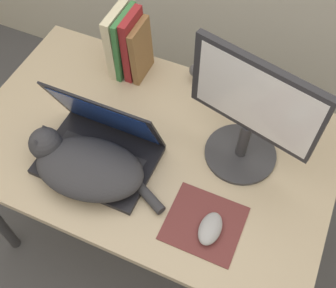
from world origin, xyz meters
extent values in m
cube|color=tan|center=(0.00, 0.39, 0.71)|extent=(1.24, 0.77, 0.03)
cylinder|color=#38383D|center=(-0.57, 0.72, 0.35)|extent=(0.04, 0.04, 0.70)
cylinder|color=#38383D|center=(0.57, 0.72, 0.35)|extent=(0.04, 0.04, 0.70)
cube|color=black|center=(-0.13, 0.25, 0.73)|extent=(0.37, 0.27, 0.02)
cube|color=#28282D|center=(-0.13, 0.24, 0.74)|extent=(0.30, 0.14, 0.00)
cube|color=black|center=(-0.13, 0.34, 0.87)|extent=(0.37, 0.10, 0.25)
cube|color=navy|center=(-0.13, 0.33, 0.87)|extent=(0.33, 0.09, 0.22)
ellipsoid|color=#333338|center=(-0.11, 0.19, 0.78)|extent=(0.38, 0.27, 0.11)
sphere|color=#333338|center=(-0.28, 0.20, 0.81)|extent=(0.11, 0.11, 0.11)
cone|color=#333338|center=(-0.29, 0.23, 0.85)|extent=(0.04, 0.04, 0.03)
cone|color=#333338|center=(-0.28, 0.17, 0.85)|extent=(0.04, 0.04, 0.03)
cylinder|color=#333338|center=(0.08, 0.20, 0.74)|extent=(0.14, 0.09, 0.03)
cylinder|color=#333338|center=(0.29, 0.47, 0.73)|extent=(0.24, 0.24, 0.01)
cylinder|color=#333338|center=(0.29, 0.47, 0.81)|extent=(0.04, 0.04, 0.14)
cube|color=#28282D|center=(0.29, 0.47, 1.02)|extent=(0.40, 0.12, 0.27)
cube|color=white|center=(0.30, 0.46, 1.02)|extent=(0.36, 0.09, 0.23)
cube|color=brown|center=(0.27, 0.19, 0.73)|extent=(0.23, 0.21, 0.00)
ellipsoid|color=#99999E|center=(0.30, 0.17, 0.74)|extent=(0.07, 0.11, 0.03)
cube|color=beige|center=(-0.26, 0.67, 0.85)|extent=(0.04, 0.15, 0.25)
cube|color=#387A42|center=(-0.23, 0.67, 0.85)|extent=(0.02, 0.16, 0.26)
cube|color=maroon|center=(-0.20, 0.67, 0.85)|extent=(0.04, 0.14, 0.26)
cube|color=olive|center=(-0.17, 0.67, 0.84)|extent=(0.04, 0.14, 0.22)
cylinder|color=#232328|center=(0.03, 0.72, 0.74)|extent=(0.02, 0.02, 0.02)
sphere|color=#4C4C51|center=(0.03, 0.72, 0.78)|extent=(0.05, 0.05, 0.05)
camera|label=1|loc=(0.38, -0.33, 1.91)|focal=45.00mm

